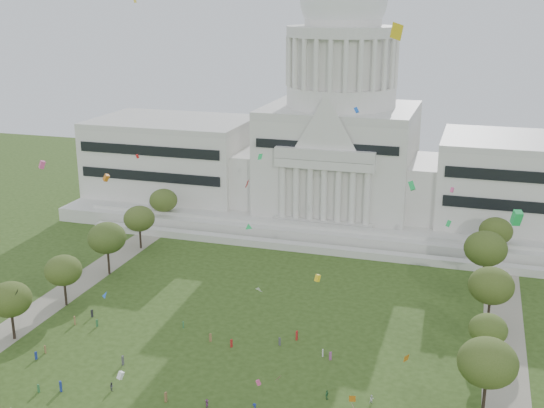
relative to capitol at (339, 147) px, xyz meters
name	(u,v)px	position (x,y,z in m)	size (l,w,h in m)	color
capitol	(339,147)	(0.00, 0.00, 0.00)	(160.00, 64.50, 91.30)	beige
path_left	(41,310)	(-48.00, -83.59, -22.28)	(8.00, 160.00, 0.04)	gray
path_right	(506,380)	(48.00, -83.59, -22.28)	(8.00, 160.00, 0.04)	gray
row_tree_l_2	(10,299)	(-45.04, -96.29, -13.79)	(8.42, 8.42, 11.97)	black
row_tree_r_2	(488,363)	(44.17, -96.15, -12.64)	(9.55, 9.55, 13.58)	black
row_tree_l_3	(63,270)	(-44.09, -79.67, -14.09)	(8.12, 8.12, 11.55)	black
row_tree_r_3	(488,330)	(44.40, -79.10, -15.21)	(7.01, 7.01, 9.98)	black
row_tree_l_4	(107,238)	(-44.08, -61.17, -12.90)	(9.29, 9.29, 13.21)	black
row_tree_r_4	(491,286)	(44.76, -63.55, -13.01)	(9.19, 9.19, 13.06)	black
row_tree_l_5	(139,219)	(-45.22, -42.58, -13.88)	(8.33, 8.33, 11.85)	black
row_tree_r_5	(486,249)	(43.49, -43.40, -12.37)	(9.82, 9.82, 13.96)	black
row_tree_l_6	(163,200)	(-46.87, -24.45, -14.02)	(8.19, 8.19, 11.64)	black
row_tree_r_6	(496,231)	(45.96, -25.46, -13.79)	(8.42, 8.42, 11.97)	black
person_2	(372,399)	(26.44, -97.90, -21.53)	(0.75, 0.46, 1.54)	silver
person_3	(254,408)	(8.61, -106.24, -21.43)	(1.11, 0.57, 1.72)	navy
person_5	(207,404)	(0.71, -107.31, -21.47)	(1.53, 0.61, 1.65)	#994C8C
person_8	(112,386)	(-17.00, -107.22, -21.52)	(0.75, 0.46, 1.55)	#4C4C51
person_10	(327,395)	(19.02, -98.92, -21.45)	(0.99, 0.54, 1.69)	#33723F
distant_crowd	(152,368)	(-13.07, -99.68, -21.44)	(60.32, 39.62, 1.94)	#B21E1E
kite_swarm	(209,234)	(1.90, -107.10, 8.26)	(84.30, 107.56, 65.74)	#E54C8C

